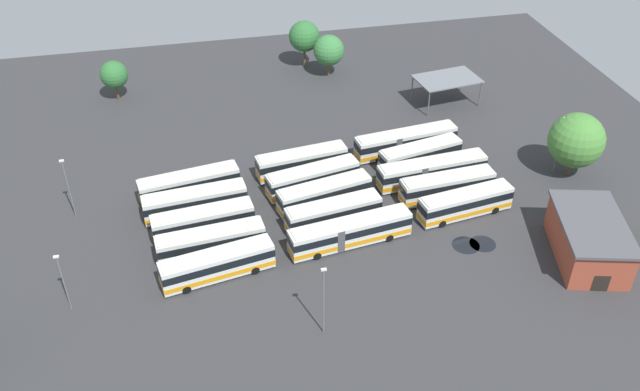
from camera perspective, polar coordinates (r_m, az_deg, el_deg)
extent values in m
plane|color=#333335|center=(87.55, 0.34, -0.88)|extent=(112.12, 112.12, 0.00)
cube|color=silver|center=(76.96, -8.56, -5.71)|extent=(12.98, 4.85, 3.05)
cube|color=beige|center=(75.92, -8.66, -4.81)|extent=(12.45, 4.55, 0.14)
cube|color=black|center=(76.64, -8.59, -5.44)|extent=(13.05, 4.89, 0.98)
cube|color=orange|center=(77.52, -8.50, -6.18)|extent=(13.05, 4.89, 0.61)
cube|color=black|center=(77.83, -4.09, -4.20)|extent=(0.44, 2.05, 1.12)
cylinder|color=black|center=(79.39, -5.97, -5.19)|extent=(1.04, 0.48, 1.00)
cylinder|color=black|center=(77.70, -5.43, -6.24)|extent=(1.04, 0.48, 1.00)
cylinder|color=black|center=(78.19, -11.50, -6.62)|extent=(1.04, 0.48, 1.00)
cylinder|color=black|center=(76.48, -11.08, -7.72)|extent=(1.04, 0.48, 1.00)
cube|color=silver|center=(80.04, -9.10, -3.86)|extent=(12.66, 3.68, 3.05)
cube|color=beige|center=(79.04, -9.20, -2.97)|extent=(12.15, 3.43, 0.14)
cube|color=black|center=(79.73, -9.13, -3.59)|extent=(12.73, 3.72, 0.98)
cube|color=orange|center=(80.58, -9.04, -4.33)|extent=(12.73, 3.72, 0.61)
cube|color=black|center=(80.43, -4.76, -2.70)|extent=(0.25, 2.07, 1.12)
cylinder|color=black|center=(82.18, -6.51, -3.57)|extent=(1.02, 0.39, 1.00)
cylinder|color=black|center=(80.41, -6.15, -4.58)|extent=(1.02, 0.39, 1.00)
cylinder|color=black|center=(81.55, -11.83, -4.58)|extent=(1.02, 0.39, 1.00)
cylinder|color=black|center=(79.77, -11.59, -5.62)|extent=(1.02, 0.39, 1.00)
cube|color=silver|center=(83.26, -9.73, -2.14)|extent=(12.37, 3.86, 3.05)
cube|color=beige|center=(82.30, -9.84, -1.26)|extent=(11.87, 3.60, 0.14)
cube|color=black|center=(82.96, -9.77, -1.87)|extent=(12.44, 3.90, 0.98)
cube|color=orange|center=(83.78, -9.67, -2.60)|extent=(12.44, 3.90, 0.61)
cube|color=black|center=(83.68, -5.69, -1.01)|extent=(0.29, 2.07, 1.12)
cylinder|color=black|center=(85.41, -7.32, -1.89)|extent=(1.03, 0.41, 1.00)
cylinder|color=black|center=(83.59, -6.96, -2.82)|extent=(1.03, 0.41, 1.00)
cylinder|color=black|center=(84.73, -12.29, -2.88)|extent=(1.03, 0.41, 1.00)
cylinder|color=black|center=(82.90, -12.04, -3.83)|extent=(1.03, 0.41, 1.00)
cube|color=silver|center=(86.63, -10.38, -0.52)|extent=(13.00, 3.76, 3.05)
cube|color=beige|center=(85.70, -10.49, 0.34)|extent=(12.47, 3.51, 0.14)
cube|color=black|center=(86.34, -10.42, -0.26)|extent=(13.07, 3.81, 0.98)
cube|color=orange|center=(87.13, -10.32, -0.97)|extent=(13.07, 3.81, 0.61)
cube|color=black|center=(87.00, -6.27, 0.57)|extent=(0.26, 2.07, 1.12)
cylinder|color=black|center=(88.72, -7.90, -0.31)|extent=(1.02, 0.40, 1.00)
cylinder|color=black|center=(86.87, -7.59, -1.18)|extent=(1.02, 0.40, 1.00)
cylinder|color=black|center=(88.14, -12.95, -1.26)|extent=(1.02, 0.40, 1.00)
cylinder|color=black|center=(86.27, -12.75, -2.15)|extent=(1.02, 0.40, 1.00)
cube|color=silver|center=(89.92, -10.85, 0.93)|extent=(13.15, 4.55, 3.05)
cube|color=beige|center=(89.03, -10.96, 1.77)|extent=(12.61, 4.27, 0.14)
cube|color=black|center=(89.64, -10.88, 1.18)|extent=(13.22, 4.60, 0.98)
cube|color=orange|center=(90.40, -10.79, 0.48)|extent=(13.22, 4.60, 0.61)
cube|color=black|center=(90.61, -6.92, 2.11)|extent=(0.39, 2.06, 1.12)
cylinder|color=black|center=(92.18, -8.50, 1.17)|extent=(1.03, 0.45, 1.00)
cylinder|color=black|center=(90.31, -8.13, 0.39)|extent=(1.03, 0.45, 1.00)
cylinder|color=black|center=(91.22, -13.35, 0.09)|extent=(1.03, 0.45, 1.00)
cylinder|color=black|center=(89.32, -13.07, -0.72)|extent=(1.03, 0.45, 1.00)
cube|color=silver|center=(80.52, 2.54, -3.08)|extent=(15.11, 4.63, 3.05)
cube|color=beige|center=(79.53, 2.57, -2.19)|extent=(14.49, 4.35, 0.14)
cube|color=black|center=(80.21, 2.55, -2.81)|extent=(15.19, 4.68, 0.98)
cube|color=orange|center=(81.06, 2.52, -3.55)|extent=(15.19, 4.68, 0.61)
cube|color=black|center=(82.83, 7.31, -1.59)|extent=(0.36, 2.06, 1.12)
cube|color=#47474C|center=(80.01, 1.46, -3.34)|extent=(1.26, 2.69, 2.93)
cylinder|color=black|center=(83.73, 5.12, -2.60)|extent=(1.03, 0.44, 1.00)
cylinder|color=black|center=(82.12, 5.81, -3.54)|extent=(1.03, 0.44, 1.00)
cylinder|color=black|center=(80.87, -0.83, -4.06)|extent=(1.03, 0.44, 1.00)
cylinder|color=black|center=(79.20, -0.25, -5.07)|extent=(1.03, 0.44, 1.00)
cube|color=silver|center=(83.33, 1.12, -1.50)|extent=(12.13, 4.28, 3.05)
cube|color=beige|center=(82.37, 1.14, -0.62)|extent=(11.63, 4.01, 0.14)
cube|color=black|center=(83.03, 1.13, -1.23)|extent=(12.20, 4.33, 0.98)
cube|color=orange|center=(83.85, 1.12, -1.96)|extent=(12.20, 4.33, 0.61)
cube|color=black|center=(84.99, 4.85, -0.30)|extent=(0.37, 2.06, 1.12)
cylinder|color=black|center=(86.17, 3.09, -1.22)|extent=(1.03, 0.45, 1.00)
cylinder|color=black|center=(84.50, 3.73, -2.11)|extent=(1.03, 0.45, 1.00)
cylinder|color=black|center=(83.96, -1.52, -2.32)|extent=(1.03, 0.45, 1.00)
cylinder|color=black|center=(82.25, -0.96, -3.26)|extent=(1.03, 0.45, 1.00)
cube|color=silver|center=(86.54, 0.36, 0.12)|extent=(12.48, 4.98, 3.05)
cube|color=beige|center=(85.62, 0.37, 0.98)|extent=(11.96, 4.68, 0.14)
cube|color=black|center=(86.26, 0.36, 0.38)|extent=(12.55, 5.03, 0.98)
cube|color=orange|center=(87.04, 0.36, -0.34)|extent=(12.55, 5.03, 0.61)
cube|color=black|center=(88.48, 3.97, 1.39)|extent=(0.48, 2.05, 1.12)
cylinder|color=black|center=(89.52, 2.25, 0.41)|extent=(1.04, 0.50, 1.00)
cylinder|color=black|center=(87.84, 2.92, -0.39)|extent=(1.04, 0.50, 1.00)
cylinder|color=black|center=(86.98, -2.23, -0.78)|extent=(1.04, 0.50, 1.00)
cylinder|color=black|center=(85.26, -1.63, -1.64)|extent=(1.04, 0.50, 1.00)
cube|color=silver|center=(89.45, -0.61, 1.45)|extent=(12.69, 5.03, 3.05)
cube|color=beige|center=(88.55, -0.62, 2.30)|extent=(12.16, 4.73, 0.14)
cube|color=black|center=(89.17, -0.61, 1.71)|extent=(12.76, 5.08, 0.98)
cube|color=orange|center=(89.93, -0.61, 1.00)|extent=(12.76, 5.08, 0.61)
cube|color=black|center=(91.37, 2.96, 2.67)|extent=(0.48, 2.05, 1.12)
cylinder|color=black|center=(92.40, 1.29, 1.70)|extent=(1.04, 0.50, 1.00)
cylinder|color=black|center=(90.68, 1.92, 0.95)|extent=(1.04, 0.50, 1.00)
cylinder|color=black|center=(89.90, -3.15, 0.56)|extent=(1.04, 0.50, 1.00)
cylinder|color=black|center=(88.13, -2.59, -0.24)|extent=(1.04, 0.50, 1.00)
cube|color=silver|center=(92.76, -1.53, 2.83)|extent=(12.63, 4.10, 3.05)
cube|color=beige|center=(91.90, -1.55, 3.67)|extent=(12.11, 3.84, 0.14)
cube|color=black|center=(92.50, -1.54, 3.09)|extent=(12.70, 4.15, 0.98)
cube|color=orange|center=(93.23, -1.52, 2.39)|extent=(12.70, 4.15, 0.61)
cube|color=black|center=(94.26, 2.05, 3.84)|extent=(0.33, 2.07, 1.12)
cylinder|color=black|center=(95.48, 0.45, 2.96)|extent=(1.03, 0.43, 1.00)
cylinder|color=black|center=(93.66, 0.94, 2.23)|extent=(1.03, 0.43, 1.00)
cylinder|color=black|center=(93.51, -3.98, 2.07)|extent=(1.03, 0.43, 1.00)
cylinder|color=black|center=(91.65, -3.56, 1.31)|extent=(1.03, 0.43, 1.00)
cube|color=silver|center=(86.89, 12.03, -0.63)|extent=(12.46, 4.32, 3.05)
cube|color=beige|center=(85.97, 12.16, 0.23)|extent=(11.95, 4.05, 0.14)
cube|color=black|center=(86.61, 12.07, -0.37)|extent=(12.53, 4.37, 0.98)
cube|color=orange|center=(87.39, 11.97, -1.08)|extent=(12.53, 4.37, 0.61)
cube|color=black|center=(89.65, 15.41, 0.52)|extent=(0.37, 2.06, 1.12)
cylinder|color=black|center=(90.27, 13.60, -0.37)|extent=(1.03, 0.45, 1.00)
cylinder|color=black|center=(88.79, 14.40, -1.20)|extent=(1.03, 0.45, 1.00)
cylinder|color=black|center=(86.72, 9.40, -1.45)|extent=(1.03, 0.45, 1.00)
cylinder|color=black|center=(85.17, 10.15, -2.33)|extent=(1.03, 0.45, 1.00)
cube|color=silver|center=(89.50, 10.56, 0.78)|extent=(12.57, 3.44, 3.05)
cube|color=beige|center=(88.61, 10.67, 1.63)|extent=(12.06, 3.20, 0.14)
cube|color=black|center=(89.23, 10.60, 1.04)|extent=(12.64, 3.48, 0.98)
cube|color=orange|center=(89.99, 10.50, 0.34)|extent=(12.64, 3.48, 0.61)
cube|color=black|center=(91.89, 14.09, 1.72)|extent=(0.21, 2.08, 1.12)
cylinder|color=black|center=(92.70, 12.30, 0.90)|extent=(1.02, 0.37, 1.00)
cylinder|color=black|center=(91.07, 12.96, 0.09)|extent=(1.02, 0.37, 1.00)
cylinder|color=black|center=(89.62, 7.94, 0.10)|extent=(1.02, 0.37, 1.00)
cylinder|color=black|center=(87.93, 8.54, -0.75)|extent=(1.02, 0.37, 1.00)
cube|color=silver|center=(92.12, 9.32, 2.05)|extent=(15.06, 3.77, 3.05)
cube|color=beige|center=(91.25, 9.42, 2.88)|extent=(14.45, 3.51, 0.14)
cube|color=black|center=(91.85, 9.35, 2.31)|extent=(15.14, 3.81, 0.98)
cube|color=orange|center=(92.59, 9.27, 1.61)|extent=(15.14, 3.81, 0.61)
cube|color=black|center=(95.04, 13.43, 3.07)|extent=(0.23, 2.08, 1.12)
cube|color=#47474C|center=(91.48, 8.39, 1.89)|extent=(1.11, 2.65, 2.93)
cylinder|color=black|center=(95.62, 11.45, 2.21)|extent=(1.02, 0.38, 1.00)
cylinder|color=black|center=(93.95, 12.09, 1.45)|extent=(1.02, 0.38, 1.00)
cylinder|color=black|center=(91.99, 6.34, 1.29)|extent=(1.02, 0.38, 1.00)
cylinder|color=black|center=(90.26, 6.90, 0.49)|extent=(1.02, 0.38, 1.00)
cube|color=silver|center=(95.16, 8.35, 3.36)|extent=(12.12, 4.94, 3.05)
cube|color=beige|center=(94.32, 8.43, 4.18)|extent=(11.61, 4.65, 0.14)
cube|color=black|center=(94.90, 8.38, 3.61)|extent=(12.18, 4.99, 0.98)
cube|color=orange|center=(95.62, 8.31, 2.93)|extent=(12.18, 4.99, 0.61)
cube|color=black|center=(97.84, 11.35, 4.40)|extent=(0.49, 2.04, 1.12)
cylinder|color=black|center=(98.47, 9.75, 3.51)|extent=(1.04, 0.50, 1.00)
cylinder|color=black|center=(96.88, 10.49, 2.83)|extent=(1.04, 0.50, 1.00)
cylinder|color=black|center=(95.01, 6.03, 2.55)|extent=(1.04, 0.50, 1.00)
cylinder|color=black|center=(93.36, 6.73, 1.83)|extent=(1.04, 0.50, 1.00)
cube|color=silver|center=(97.93, 7.18, 4.49)|extent=(15.10, 4.31, 3.05)
cube|color=beige|center=(97.12, 7.25, 5.29)|extent=(14.48, 4.03, 0.14)
cube|color=black|center=(97.68, 7.20, 4.73)|extent=(15.18, 4.35, 0.98)
cube|color=orange|center=(98.38, 7.14, 4.06)|extent=(15.18, 4.35, 0.61)
cube|color=black|center=(100.86, 11.05, 5.46)|extent=(0.31, 2.07, 1.12)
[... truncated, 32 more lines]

